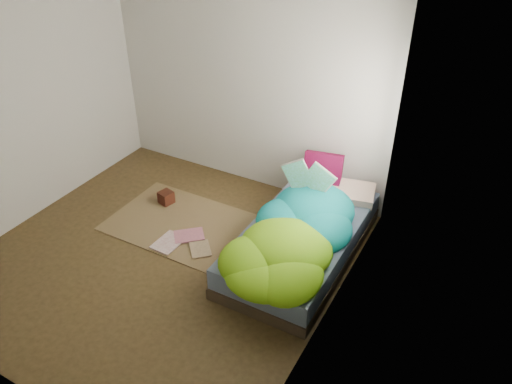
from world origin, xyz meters
TOP-DOWN VIEW (x-y plane):
  - ground at (0.00, 0.00)m, footprint 3.50×3.50m
  - room_walls at (0.01, 0.01)m, footprint 3.54×3.54m
  - bed at (1.22, 0.72)m, footprint 1.00×2.00m
  - duvet at (1.22, 0.50)m, footprint 0.96×1.84m
  - rug at (-0.15, 0.55)m, footprint 1.60×1.10m
  - pillow_floral at (1.44, 1.47)m, footprint 0.58×0.43m
  - pillow_magenta at (1.10, 1.50)m, footprint 0.43×0.21m
  - open_book at (1.11, 1.05)m, footprint 0.47×0.13m
  - wooden_box at (-0.56, 0.80)m, footprint 0.18×0.18m
  - floor_book_a at (-0.19, 0.19)m, footprint 0.26×0.35m
  - floor_book_b at (-0.02, 0.47)m, footprint 0.39×0.38m
  - floor_book_c at (0.21, 0.20)m, footprint 0.34×0.34m

SIDE VIEW (x-z plane):
  - ground at x=0.00m, z-range 0.00..0.00m
  - rug at x=-0.15m, z-range 0.00..0.01m
  - floor_book_c at x=0.21m, z-range 0.01..0.03m
  - floor_book_a at x=-0.19m, z-range 0.01..0.04m
  - floor_book_b at x=-0.02m, z-range 0.01..0.04m
  - wooden_box at x=-0.56m, z-range 0.01..0.16m
  - bed at x=1.22m, z-range 0.00..0.34m
  - pillow_floral at x=1.44m, z-range 0.34..0.46m
  - duvet at x=1.22m, z-range 0.34..0.68m
  - pillow_magenta at x=1.10m, z-range 0.34..0.76m
  - open_book at x=1.11m, z-range 0.68..0.96m
  - room_walls at x=0.01m, z-range 0.32..2.94m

